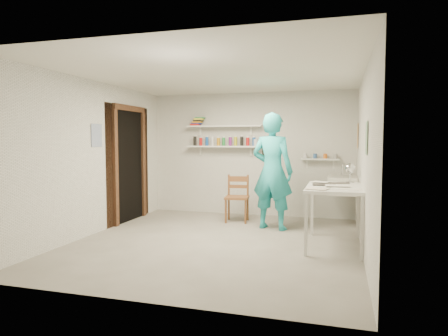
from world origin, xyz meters
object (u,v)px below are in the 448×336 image
(belfast_sink, at_px, (342,185))
(work_table, at_px, (334,216))
(man, at_px, (272,171))
(wooden_chair, at_px, (237,197))
(wall_clock, at_px, (272,152))
(desk_lamp, at_px, (350,168))

(belfast_sink, height_order, work_table, belfast_sink)
(man, xyz_separation_m, wooden_chair, (-0.70, 0.40, -0.52))
(belfast_sink, bearing_deg, work_table, -94.29)
(wall_clock, height_order, wooden_chair, wall_clock)
(belfast_sink, relative_size, man, 0.31)
(work_table, bearing_deg, man, 139.78)
(man, relative_size, wall_clock, 5.56)
(desk_lamp, bearing_deg, man, 164.06)
(man, relative_size, desk_lamp, 12.20)
(belfast_sink, xyz_separation_m, desk_lamp, (0.10, -0.96, 0.36))
(man, height_order, wooden_chair, man)
(belfast_sink, height_order, man, man)
(work_table, height_order, desk_lamp, desk_lamp)
(man, distance_m, desk_lamp, 1.27)
(belfast_sink, xyz_separation_m, work_table, (-0.11, -1.47, -0.28))
(work_table, bearing_deg, wall_clock, 134.73)
(wall_clock, xyz_separation_m, desk_lamp, (1.26, -0.56, -0.22))
(wall_clock, relative_size, wooden_chair, 0.39)
(desk_lamp, bearing_deg, belfast_sink, 95.81)
(man, bearing_deg, wall_clock, -64.23)
(wall_clock, bearing_deg, man, -64.23)
(man, bearing_deg, wooden_chair, -16.64)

